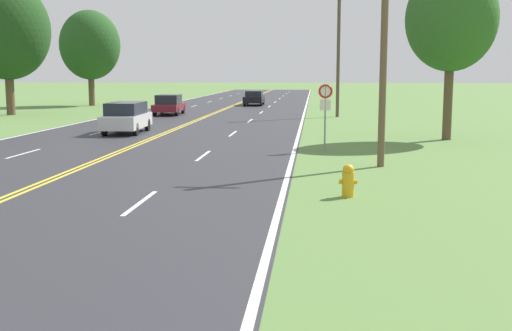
# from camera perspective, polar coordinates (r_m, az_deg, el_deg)

# --- Properties ---
(fire_hydrant) EXTENTS (0.47, 0.31, 0.85)m
(fire_hydrant) POSITION_cam_1_polar(r_m,az_deg,el_deg) (16.69, 8.19, -1.31)
(fire_hydrant) COLOR gold
(fire_hydrant) RESTS_ON ground
(traffic_sign) EXTENTS (0.60, 0.10, 2.73)m
(traffic_sign) POSITION_cam_1_polar(r_m,az_deg,el_deg) (26.22, 6.18, 5.78)
(traffic_sign) COLOR gray
(traffic_sign) RESTS_ON ground
(utility_pole_midground) EXTENTS (1.80, 0.24, 7.41)m
(utility_pole_midground) POSITION_cam_1_polar(r_m,az_deg,el_deg) (22.09, 11.29, 9.85)
(utility_pole_midground) COLOR brown
(utility_pole_midground) RESTS_ON ground
(utility_pole_far) EXTENTS (1.80, 0.24, 9.08)m
(utility_pole_far) POSITION_cam_1_polar(r_m,az_deg,el_deg) (46.71, 7.34, 10.07)
(utility_pole_far) COLOR brown
(utility_pole_far) RESTS_ON ground
(tree_behind_sign) EXTENTS (4.24, 4.24, 8.10)m
(tree_behind_sign) POSITION_cam_1_polar(r_m,az_deg,el_deg) (31.91, 16.98, 12.32)
(tree_behind_sign) COLOR brown
(tree_behind_sign) RESTS_ON ground
(tree_mid_treeline) EXTENTS (6.35, 6.35, 9.93)m
(tree_mid_treeline) POSITION_cam_1_polar(r_m,az_deg,el_deg) (52.03, -21.28, 11.11)
(tree_mid_treeline) COLOR brown
(tree_mid_treeline) RESTS_ON ground
(tree_right_cluster) EXTENTS (5.71, 5.71, 9.05)m
(tree_right_cluster) POSITION_cam_1_polar(r_m,az_deg,el_deg) (64.14, -14.54, 10.31)
(tree_right_cluster) COLOR brown
(tree_right_cluster) RESTS_ON ground
(car_silver_van_nearest) EXTENTS (2.01, 4.55, 1.63)m
(car_silver_van_nearest) POSITION_cam_1_polar(r_m,az_deg,el_deg) (34.57, -11.44, 4.27)
(car_silver_van_nearest) COLOR black
(car_silver_van_nearest) RESTS_ON ground
(car_maroon_sedan_approaching) EXTENTS (2.08, 4.71, 1.53)m
(car_maroon_sedan_approaching) POSITION_cam_1_polar(r_m,az_deg,el_deg) (49.02, -7.74, 5.40)
(car_maroon_sedan_approaching) COLOR black
(car_maroon_sedan_approaching) RESTS_ON ground
(car_black_sedan_mid_near) EXTENTS (1.85, 4.79, 1.41)m
(car_black_sedan_mid_near) POSITION_cam_1_polar(r_m,az_deg,el_deg) (62.66, -0.16, 6.05)
(car_black_sedan_mid_near) COLOR black
(car_black_sedan_mid_near) RESTS_ON ground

